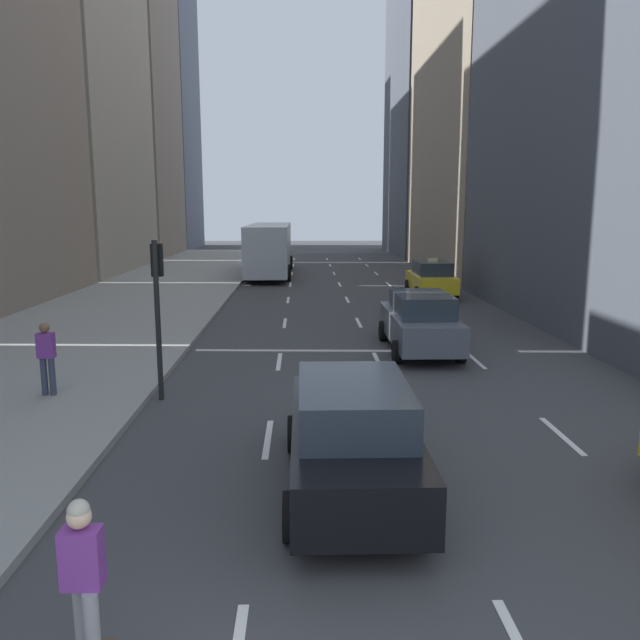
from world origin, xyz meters
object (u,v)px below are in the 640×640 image
object	(u,v)px
pedestrian_far_walking	(47,355)
traffic_light_pole	(158,294)
sedan_silver_behind	(352,434)
taxi_lead	(431,278)
sedan_black_near	(420,322)
skateboarder	(84,580)
city_bus	(269,248)

from	to	relation	value
pedestrian_far_walking	traffic_light_pole	world-z (taller)	traffic_light_pole
sedan_silver_behind	traffic_light_pole	size ratio (longest dim) A/B	1.35
sedan_silver_behind	taxi_lead	bearing A→B (deg)	75.27
taxi_lead	sedan_black_near	bearing A→B (deg)	-103.22
sedan_silver_behind	pedestrian_far_walking	bearing A→B (deg)	143.94
traffic_light_pole	pedestrian_far_walking	bearing A→B (deg)	-176.14
sedan_silver_behind	sedan_black_near	bearing A→B (deg)	73.37
sedan_black_near	skateboarder	world-z (taller)	sedan_black_near
sedan_black_near	city_bus	world-z (taller)	city_bus
taxi_lead	skateboarder	xyz separation A→B (m)	(-8.34, -25.06, 0.08)
sedan_silver_behind	pedestrian_far_walking	xyz separation A→B (m)	(-6.42, 4.68, 0.16)
traffic_light_pole	taxi_lead	bearing A→B (deg)	59.86
taxi_lead	city_bus	size ratio (longest dim) A/B	0.38
taxi_lead	traffic_light_pole	size ratio (longest dim) A/B	1.22
sedan_black_near	skateboarder	xyz separation A→B (m)	(-5.54, -13.14, 0.05)
sedan_silver_behind	traffic_light_pole	xyz separation A→B (m)	(-3.95, 4.84, 1.50)
skateboarder	traffic_light_pole	size ratio (longest dim) A/B	0.48
taxi_lead	traffic_light_pole	world-z (taller)	traffic_light_pole
sedan_black_near	city_bus	distance (m)	22.61
taxi_lead	pedestrian_far_walking	world-z (taller)	taxi_lead
sedan_black_near	pedestrian_far_walking	xyz separation A→B (m)	(-9.22, -4.70, 0.15)
sedan_silver_behind	city_bus	world-z (taller)	city_bus
skateboarder	city_bus	bearing A→B (deg)	90.12
sedan_black_near	sedan_silver_behind	distance (m)	9.79
sedan_silver_behind	traffic_light_pole	world-z (taller)	traffic_light_pole
sedan_black_near	taxi_lead	bearing A→B (deg)	76.78
city_bus	traffic_light_pole	world-z (taller)	traffic_light_pole
sedan_silver_behind	city_bus	size ratio (longest dim) A/B	0.42
skateboarder	traffic_light_pole	world-z (taller)	traffic_light_pole
pedestrian_far_walking	sedan_black_near	bearing A→B (deg)	27.00
sedan_black_near	traffic_light_pole	bearing A→B (deg)	-146.12
sedan_black_near	traffic_light_pole	xyz separation A→B (m)	(-6.75, -4.53, 1.49)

